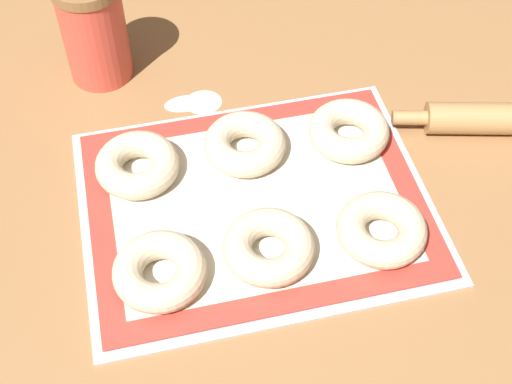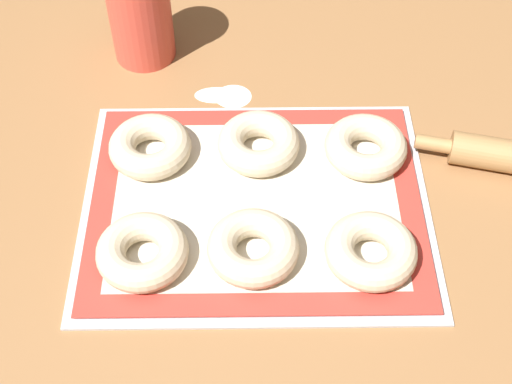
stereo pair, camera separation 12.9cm
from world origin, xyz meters
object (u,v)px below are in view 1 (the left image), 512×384
(bagel_front_center, at_px, (269,247))
(bagel_back_center, at_px, (245,144))
(bagel_front_left, at_px, (160,271))
(bagel_front_right, at_px, (382,229))
(bagel_back_right, at_px, (349,131))
(bagel_back_left, at_px, (137,165))
(baking_tray, at_px, (256,204))
(flour_canister, at_px, (94,29))

(bagel_front_center, height_order, bagel_back_center, same)
(bagel_front_left, height_order, bagel_back_center, same)
(bagel_front_center, bearing_deg, bagel_front_right, -2.48)
(bagel_front_center, height_order, bagel_back_right, same)
(bagel_front_right, distance_m, bagel_back_right, 0.18)
(bagel_front_right, xyz_separation_m, bagel_back_right, (0.01, 0.18, 0.00))
(bagel_back_left, bearing_deg, baking_tray, -29.59)
(baking_tray, height_order, bagel_back_right, bagel_back_right)
(bagel_back_center, xyz_separation_m, bagel_back_right, (0.15, -0.01, 0.00))
(baking_tray, bearing_deg, bagel_back_left, 150.41)
(bagel_front_left, bearing_deg, bagel_back_left, 91.64)
(bagel_front_right, distance_m, bagel_back_left, 0.34)
(bagel_back_left, distance_m, flour_canister, 0.24)
(bagel_back_left, height_order, bagel_back_center, same)
(bagel_front_right, relative_size, flour_canister, 0.69)
(baking_tray, height_order, bagel_back_left, bagel_back_left)
(bagel_back_center, bearing_deg, bagel_front_left, -128.81)
(bagel_front_center, bearing_deg, bagel_front_left, -178.16)
(bagel_front_right, bearing_deg, bagel_front_left, 179.61)
(bagel_front_right, height_order, bagel_back_right, same)
(bagel_front_right, height_order, bagel_back_center, same)
(bagel_front_center, relative_size, bagel_back_right, 1.00)
(bagel_front_left, relative_size, bagel_back_center, 1.00)
(baking_tray, height_order, bagel_front_right, bagel_front_right)
(bagel_back_center, distance_m, flour_canister, 0.30)
(bagel_front_left, bearing_deg, flour_canister, 94.77)
(bagel_back_left, bearing_deg, bagel_back_right, -0.70)
(bagel_front_center, relative_size, bagel_back_left, 1.00)
(baking_tray, relative_size, bagel_back_left, 4.04)
(baking_tray, xyz_separation_m, flour_canister, (-0.18, 0.32, 0.08))
(baking_tray, distance_m, bagel_back_right, 0.18)
(baking_tray, relative_size, bagel_front_left, 4.04)
(bagel_back_left, height_order, bagel_back_right, same)
(baking_tray, distance_m, bagel_front_left, 0.17)
(baking_tray, relative_size, flour_canister, 2.78)
(bagel_back_left, height_order, flour_canister, flour_canister)
(bagel_front_center, distance_m, bagel_back_right, 0.23)
(bagel_front_left, bearing_deg, bagel_front_center, 1.84)
(bagel_front_left, bearing_deg, baking_tray, 33.47)
(bagel_front_left, relative_size, bagel_front_center, 1.00)
(bagel_front_left, distance_m, bagel_back_left, 0.18)
(bagel_back_right, bearing_deg, flour_canister, 144.06)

